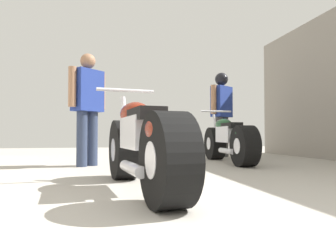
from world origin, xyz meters
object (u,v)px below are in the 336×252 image
(mechanic_with_helmet, at_px, (222,106))
(motorcycle_black_naked, at_px, (229,140))
(mechanic_in_blue, at_px, (88,102))
(motorcycle_maroon_cruiser, at_px, (141,144))

(mechanic_with_helmet, bearing_deg, motorcycle_black_naked, -106.78)
(motorcycle_black_naked, bearing_deg, mechanic_in_blue, -177.86)
(motorcycle_black_naked, bearing_deg, mechanic_with_helmet, 73.22)
(motorcycle_maroon_cruiser, height_order, mechanic_with_helmet, mechanic_with_helmet)
(motorcycle_black_naked, relative_size, mechanic_in_blue, 1.18)
(mechanic_with_helmet, bearing_deg, mechanic_in_blue, -152.78)
(motorcycle_maroon_cruiser, relative_size, motorcycle_black_naked, 1.02)
(mechanic_in_blue, height_order, mechanic_with_helmet, mechanic_with_helmet)
(motorcycle_maroon_cruiser, distance_m, mechanic_with_helmet, 4.18)
(mechanic_in_blue, distance_m, mechanic_with_helmet, 2.98)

